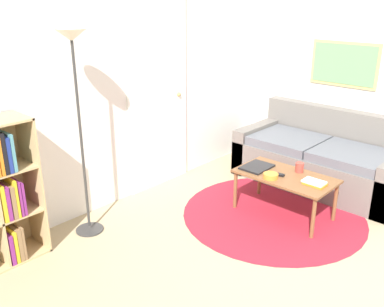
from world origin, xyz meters
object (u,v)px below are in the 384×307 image
object	(u,v)px
couch	(323,159)
laptop	(257,167)
floor_lamp	(75,71)
bowl	(271,176)
cup	(299,167)
coffee_table	(285,179)

from	to	relation	value
couch	laptop	size ratio (longest dim) A/B	5.82
floor_lamp	laptop	bearing A→B (deg)	-29.85
couch	bowl	distance (m)	1.17
floor_lamp	bowl	size ratio (longest dim) A/B	12.62
bowl	floor_lamp	bearing A→B (deg)	141.02
floor_lamp	couch	bearing A→B (deg)	-22.98
laptop	bowl	world-z (taller)	bowl
floor_lamp	bowl	bearing A→B (deg)	-38.98
couch	bowl	bearing A→B (deg)	-178.83
floor_lamp	cup	size ratio (longest dim) A/B	19.20
coffee_table	laptop	world-z (taller)	laptop
laptop	bowl	bearing A→B (deg)	-117.03
coffee_table	laptop	size ratio (longest dim) A/B	2.97
floor_lamp	cup	world-z (taller)	floor_lamp
couch	cup	bearing A→B (deg)	-170.07
couch	bowl	size ratio (longest dim) A/B	12.91
coffee_table	floor_lamp	bearing A→B (deg)	142.59
laptop	bowl	xyz separation A→B (m)	(-0.12, -0.24, 0.01)
floor_lamp	coffee_table	distance (m)	2.18
coffee_table	bowl	bearing A→B (deg)	158.15
laptop	coffee_table	bearing A→B (deg)	-82.94
laptop	cup	world-z (taller)	cup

